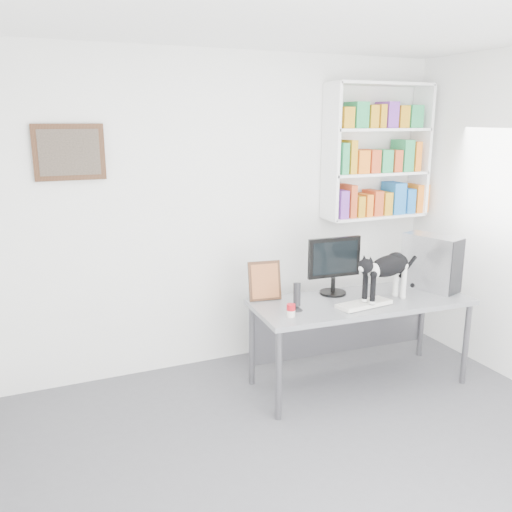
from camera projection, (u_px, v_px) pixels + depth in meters
name	position (u px, v px, depth m)	size (l,w,h in m)	color
room	(361.00, 269.00, 2.94)	(4.01, 4.01, 2.70)	#4F4E53
bookshelf	(377.00, 152.00, 5.00)	(1.03, 0.28, 1.24)	white
wall_art	(69.00, 152.00, 4.06)	(0.52, 0.04, 0.42)	#492A17
desk	(359.00, 342.00, 4.44)	(1.76, 0.68, 0.73)	gray
monitor	(334.00, 265.00, 4.43)	(0.46, 0.22, 0.49)	black
keyboard	(364.00, 304.00, 4.20)	(0.44, 0.17, 0.03)	silver
pc_tower	(431.00, 262.00, 4.58)	(0.21, 0.46, 0.46)	#BBBBC0
speaker	(297.00, 296.00, 4.08)	(0.10, 0.10, 0.22)	black
leaning_print	(265.00, 280.00, 4.31)	(0.26, 0.10, 0.33)	#492A17
soup_can	(291.00, 310.00, 3.96)	(0.06, 0.06, 0.10)	#B70F19
cat	(386.00, 278.00, 4.25)	(0.64, 0.17, 0.40)	black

